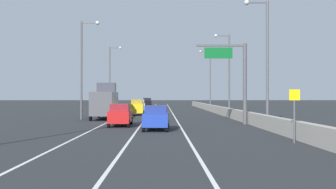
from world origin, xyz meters
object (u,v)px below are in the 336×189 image
Objects in this scene: car_red_4 at (121,115)px; overhead_sign_gantry at (237,73)px; lamp_post_right_fourth at (209,76)px; lamp_post_left_mid at (84,63)px; lamp_post_right_third at (227,69)px; speed_advisory_sign at (294,112)px; car_black_0 at (147,103)px; car_yellow_2 at (137,107)px; box_truck at (105,102)px; lamp_post_left_far at (111,74)px; lamp_post_right_second at (265,54)px; car_blue_1 at (156,118)px; car_silver_3 at (139,106)px.

overhead_sign_gantry is at bearing 10.05° from car_red_4.
lamp_post_right_fourth is 33.11m from lamp_post_left_mid.
lamp_post_right_third is 1.00× the size of lamp_post_right_fourth.
overhead_sign_gantry is 2.50× the size of speed_advisory_sign.
lamp_post_right_third reaches higher than overhead_sign_gantry.
overhead_sign_gantry is at bearing -78.35° from car_black_0.
lamp_post_right_third reaches higher than car_black_0.
speed_advisory_sign is 33.29m from car_yellow_2.
overhead_sign_gantry is 0.96× the size of box_truck.
lamp_post_left_far is (-15.59, 30.36, 1.53)m from overhead_sign_gantry.
lamp_post_left_mid is at bearing -119.57° from car_yellow_2.
lamp_post_right_fourth is 2.65× the size of car_yellow_2.
car_red_4 is at bearing 178.39° from lamp_post_right_second.
lamp_post_right_second is (1.99, -2.23, 1.53)m from overhead_sign_gantry.
lamp_post_left_mid reaches higher than car_blue_1.
car_red_4 is at bearing -108.05° from lamp_post_right_fourth.
lamp_post_right_second is at bearing -1.61° from car_red_4.
speed_advisory_sign is at bearing -91.42° from lamp_post_right_fourth.
lamp_post_left_mid is (-17.38, -28.18, 0.00)m from lamp_post_right_fourth.
car_black_0 reaches higher than car_yellow_2.
box_truck reaches higher than car_black_0.
car_blue_1 is 30.63m from car_silver_3.
car_silver_3 is (5.08, -5.88, -5.22)m from lamp_post_left_far.
car_blue_1 is (-9.38, -3.76, -5.31)m from lamp_post_right_second.
lamp_post_right_third is (1.92, 16.76, 1.53)m from overhead_sign_gantry.
car_black_0 is 0.89× the size of car_red_4.
car_yellow_2 is 9.11m from box_truck.
lamp_post_right_second is 19.31m from box_truck.
car_silver_3 is (-0.32, -24.93, -0.02)m from car_black_0.
lamp_post_left_mid is 42.51m from car_black_0.
lamp_post_right_fourth is at bearing 57.30° from car_yellow_2.
lamp_post_right_second reaches higher than car_blue_1.
lamp_post_right_fourth and lamp_post_left_far have the same top height.
lamp_post_left_mid is at bearing -107.07° from car_silver_3.
car_black_0 is (5.51, 41.83, -5.20)m from lamp_post_left_mid.
lamp_post_left_far is at bearing 95.60° from box_truck.
overhead_sign_gantry is at bearing -62.82° from lamp_post_left_far.
overhead_sign_gantry reaches higher than car_yellow_2.
lamp_post_right_second is 37.98m from lamp_post_right_fourth.
box_truck is (-15.44, 10.74, -4.36)m from lamp_post_right_second.
speed_advisory_sign is 47.80m from lamp_post_left_far.
lamp_post_left_far is (-16.03, 44.81, 4.50)m from speed_advisory_sign.
car_black_0 is 51.28m from car_red_4.
lamp_post_right_second is 1.00× the size of lamp_post_right_third.
overhead_sign_gantry is 34.16m from lamp_post_left_far.
lamp_post_right_second is 11.42m from car_blue_1.
box_truck is (-13.89, 22.97, 0.13)m from speed_advisory_sign.
lamp_post_right_fourth reaches higher than speed_advisory_sign.
car_yellow_2 is (-10.77, 31.49, -0.70)m from speed_advisory_sign.
car_yellow_2 is at bearing 97.28° from car_blue_1.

